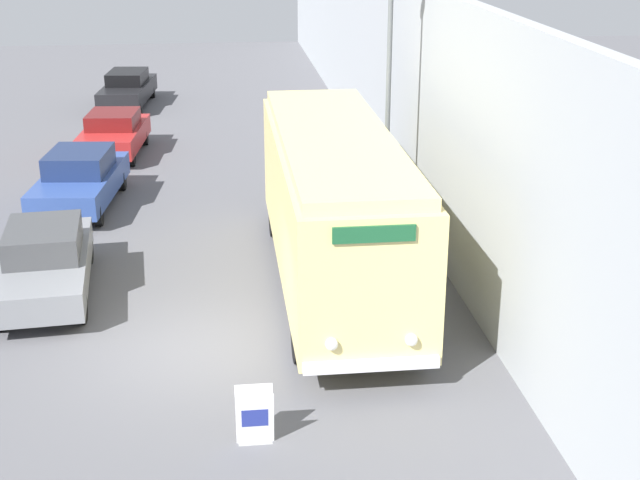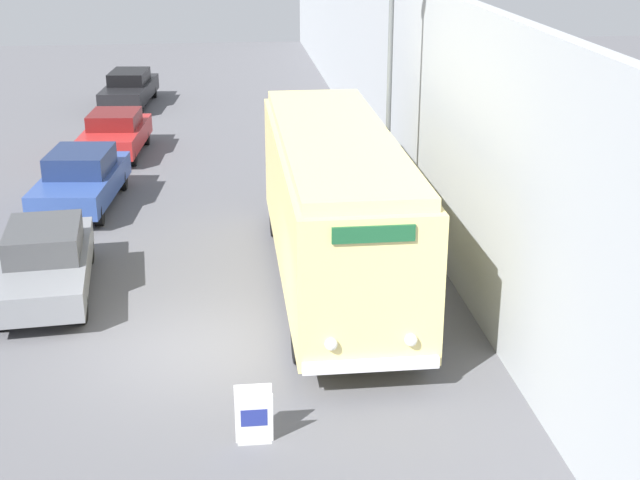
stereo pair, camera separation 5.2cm
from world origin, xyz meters
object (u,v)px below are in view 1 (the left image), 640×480
at_px(parked_car_near, 45,261).
at_px(parked_car_mid, 80,179).
at_px(vintage_bus, 335,202).
at_px(streetlamp, 389,61).
at_px(sign_board, 255,417).
at_px(parked_car_far, 114,133).
at_px(parked_car_distant, 128,88).

height_order(parked_car_near, parked_car_mid, parked_car_mid).
relative_size(vintage_bus, streetlamp, 1.39).
distance_m(sign_board, parked_car_far, 18.15).
relative_size(vintage_bus, parked_car_distant, 1.99).
distance_m(parked_car_far, parked_car_distant, 7.82).
bearing_deg(sign_board, streetlamp, 67.29).
height_order(streetlamp, parked_car_mid, streetlamp).
bearing_deg(streetlamp, parked_car_near, -161.52).
height_order(vintage_bus, parked_car_mid, vintage_bus).
bearing_deg(parked_car_mid, parked_car_far, 92.01).
relative_size(vintage_bus, sign_board, 10.21).
distance_m(vintage_bus, streetlamp, 4.23).
relative_size(sign_board, parked_car_far, 0.22).
xyz_separation_m(vintage_bus, parked_car_far, (-5.94, 11.77, -1.21)).
bearing_deg(vintage_bus, parked_car_distant, 107.39).
xyz_separation_m(parked_car_mid, parked_car_far, (0.38, 5.45, -0.05)).
height_order(parked_car_mid, parked_car_distant, parked_car_mid).
bearing_deg(vintage_bus, parked_car_far, 116.78).
height_order(parked_car_near, parked_car_distant, parked_car_near).
bearing_deg(parked_car_far, parked_car_near, -86.64).
distance_m(sign_board, parked_car_distant, 25.87).
distance_m(streetlamp, parked_car_mid, 9.42).
bearing_deg(parked_car_mid, sign_board, -64.84).
bearing_deg(sign_board, parked_car_distant, 99.08).
distance_m(vintage_bus, parked_car_mid, 9.01).
relative_size(streetlamp, parked_car_far, 1.64).
bearing_deg(streetlamp, parked_car_distant, 115.19).
height_order(sign_board, parked_car_mid, parked_car_mid).
bearing_deg(parked_car_far, parked_car_mid, -88.99).
relative_size(parked_car_far, parked_car_distant, 0.87).
relative_size(vintage_bus, parked_car_near, 2.03).
distance_m(parked_car_mid, parked_car_far, 5.46).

